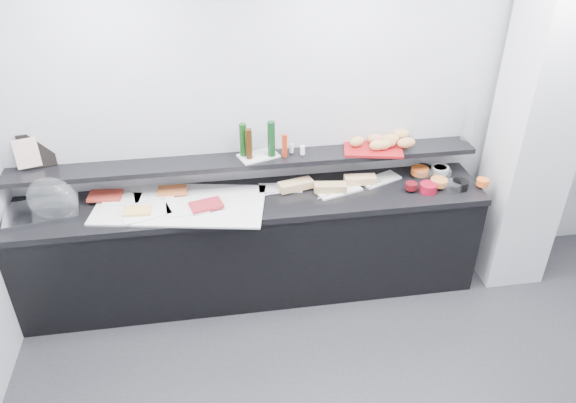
{
  "coord_description": "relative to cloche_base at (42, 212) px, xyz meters",
  "views": [
    {
      "loc": [
        -0.98,
        -1.94,
        3.16
      ],
      "look_at": [
        -0.45,
        1.45,
        1.0
      ],
      "focal_mm": 35.0,
      "sensor_mm": 36.0,
      "label": 1
    }
  ],
  "objects": [
    {
      "name": "back_wall",
      "position": [
        2.22,
        0.29,
        0.43
      ],
      "size": [
        5.0,
        0.02,
        2.7
      ],
      "primitive_type": "cube",
      "color": "#B8BBC0",
      "rests_on": "ground"
    },
    {
      "name": "ceiling",
      "position": [
        2.22,
        -1.71,
        1.78
      ],
      "size": [
        5.0,
        5.0,
        0.0
      ],
      "primitive_type": "plane",
      "color": "white",
      "rests_on": "back_wall"
    },
    {
      "name": "column",
      "position": [
        3.72,
        -0.06,
        0.43
      ],
      "size": [
        0.5,
        0.5,
        2.7
      ],
      "primitive_type": "cube",
      "color": "silver",
      "rests_on": "ground"
    },
    {
      "name": "buffet_cabinet",
      "position": [
        1.52,
        -0.01,
        -0.5
      ],
      "size": [
        3.6,
        0.6,
        0.85
      ],
      "primitive_type": "cube",
      "color": "black",
      "rests_on": "ground"
    },
    {
      "name": "counter_top",
      "position": [
        1.52,
        -0.01,
        -0.05
      ],
      "size": [
        3.62,
        0.62,
        0.05
      ],
      "primitive_type": "cube",
      "color": "black",
      "rests_on": "buffet_cabinet"
    },
    {
      "name": "wall_shelf",
      "position": [
        1.52,
        0.16,
        0.21
      ],
      "size": [
        3.6,
        0.25,
        0.04
      ],
      "primitive_type": "cube",
      "color": "black",
      "rests_on": "back_wall"
    },
    {
      "name": "cloche_base",
      "position": [
        0.0,
        0.0,
        0.0
      ],
      "size": [
        0.57,
        0.43,
        0.04
      ],
      "primitive_type": "cube",
      "rotation": [
        0.0,
        0.0,
        0.17
      ],
      "color": "#B8B9BF",
      "rests_on": "counter_top"
    },
    {
      "name": "cloche_dome",
      "position": [
        0.1,
        -0.02,
        0.11
      ],
      "size": [
        0.46,
        0.39,
        0.34
      ],
      "primitive_type": "ellipsoid",
      "rotation": [
        0.0,
        0.0,
        -0.41
      ],
      "color": "white",
      "rests_on": "cloche_base"
    },
    {
      "name": "linen_runner",
      "position": [
        0.99,
        -0.04,
        -0.01
      ],
      "size": [
        1.33,
        0.81,
        0.01
      ],
      "primitive_type": "cube",
      "rotation": [
        0.0,
        0.0,
        -0.19
      ],
      "color": "silver",
      "rests_on": "counter_top"
    },
    {
      "name": "platter_meat_a",
      "position": [
        0.56,
        0.08,
        0.0
      ],
      "size": [
        0.29,
        0.21,
        0.01
      ],
      "primitive_type": "cube",
      "rotation": [
        0.0,
        0.0,
        -0.13
      ],
      "color": "white",
      "rests_on": "linen_runner"
    },
    {
      "name": "food_meat_a",
      "position": [
        0.44,
        0.12,
        0.02
      ],
      "size": [
        0.26,
        0.18,
        0.02
      ],
      "primitive_type": "cube",
      "rotation": [
        0.0,
        0.0,
        -0.08
      ],
      "color": "maroon",
      "rests_on": "platter_meat_a"
    },
    {
      "name": "platter_salmon",
      "position": [
        0.79,
        0.11,
        0.0
      ],
      "size": [
        0.32,
        0.24,
        0.01
      ],
      "primitive_type": "cube",
      "rotation": [
        0.0,
        0.0,
        0.15
      ],
      "color": "white",
      "rests_on": "linen_runner"
    },
    {
      "name": "food_salmon",
      "position": [
        0.94,
        0.12,
        0.02
      ],
      "size": [
        0.22,
        0.14,
        0.02
      ],
      "primitive_type": "cube",
      "rotation": [
        0.0,
        0.0,
        -0.01
      ],
      "color": "#D25E2B",
      "rests_on": "platter_salmon"
    },
    {
      "name": "platter_cheese",
      "position": [
        0.75,
        -0.12,
        0.0
      ],
      "size": [
        0.39,
        0.32,
        0.01
      ],
      "primitive_type": "cube",
      "rotation": [
        0.0,
        0.0,
        0.31
      ],
      "color": "white",
      "rests_on": "linen_runner"
    },
    {
      "name": "food_cheese",
      "position": [
        0.69,
        -0.13,
        0.02
      ],
      "size": [
        0.2,
        0.13,
        0.02
      ],
      "primitive_type": "cube",
      "rotation": [
        0.0,
        0.0,
        -0.05
      ],
      "color": "#F4C75F",
      "rests_on": "platter_cheese"
    },
    {
      "name": "platter_meat_b",
      "position": [
        1.05,
        -0.12,
        0.0
      ],
      "size": [
        0.32,
        0.23,
        0.01
      ],
      "primitive_type": "cube",
      "rotation": [
        0.0,
        0.0,
        0.07
      ],
      "color": "white",
      "rests_on": "linen_runner"
    },
    {
      "name": "food_meat_b",
      "position": [
        1.19,
        -0.13,
        0.02
      ],
      "size": [
        0.26,
        0.2,
        0.02
      ],
      "primitive_type": "cube",
      "rotation": [
        0.0,
        0.0,
        0.25
      ],
      "color": "maroon",
      "rests_on": "platter_meat_b"
    },
    {
      "name": "sandwich_plate_left",
      "position": [
        1.77,
        0.09,
        -0.01
      ],
      "size": [
        0.35,
        0.17,
        0.01
      ],
      "primitive_type": "cube",
      "rotation": [
        0.0,
        0.0,
        -0.08
      ],
      "color": "silver",
      "rests_on": "counter_top"
    },
    {
      "name": "sandwich_food_left",
      "position": [
        1.88,
        0.05,
        0.02
      ],
      "size": [
        0.29,
        0.16,
        0.06
      ],
      "primitive_type": "cube",
      "rotation": [
        0.0,
        0.0,
        0.23
      ],
      "color": "tan",
      "rests_on": "sandwich_plate_left"
    },
    {
      "name": "tongs_left",
      "position": [
        1.71,
        -0.0,
        -0.0
      ],
      "size": [
        0.16,
        0.04,
        0.01
      ],
      "primitive_type": "cylinder",
      "rotation": [
        0.0,
        1.57,
        0.2
      ],
      "color": "silver",
      "rests_on": "sandwich_plate_left"
    },
    {
      "name": "sandwich_plate_mid",
      "position": [
        2.21,
        -0.02,
        -0.01
      ],
      "size": [
        0.38,
        0.25,
        0.01
      ],
      "primitive_type": "cube",
      "rotation": [
        0.0,
        0.0,
        0.29
      ],
      "color": "silver",
      "rests_on": "counter_top"
    },
    {
      "name": "sandwich_food_mid",
      "position": [
        2.14,
        -0.03,
        0.02
      ],
      "size": [
        0.26,
        0.13,
        0.06
      ],
      "primitive_type": "cube",
      "rotation": [
        0.0,
        0.0,
        -0.13
      ],
      "color": "tan",
      "rests_on": "sandwich_plate_mid"
    },
    {
      "name": "tongs_mid",
      "position": [
        2.09,
        -0.1,
        -0.0
      ],
      "size": [
        0.15,
        0.08,
        0.01
      ],
      "primitive_type": "cylinder",
      "rotation": [
        0.0,
        1.57,
        0.47
      ],
      "color": "#B8BABF",
      "rests_on": "sandwich_plate_mid"
    },
    {
      "name": "sandwich_plate_right",
      "position": [
        2.58,
        0.09,
        -0.01
      ],
      "size": [
        0.36,
        0.26,
        0.01
      ],
      "primitive_type": "cube",
      "rotation": [
        0.0,
        0.0,
        0.39
      ],
      "color": "white",
      "rests_on": "counter_top"
    },
    {
      "name": "sandwich_food_right",
      "position": [
        2.4,
        0.05,
        0.02
      ],
      "size": [
        0.26,
        0.11,
        0.06
      ],
      "primitive_type": "cube",
      "rotation": [
        0.0,
        0.0,
        -0.06
      ],
      "color": "#DDAF74",
      "rests_on": "sandwich_plate_right"
    },
    {
      "name": "tongs_right",
      "position": [
        2.51,
        0.01,
        -0.0
      ],
      "size": [
        0.14,
        0.1,
        0.01
      ],
      "primitive_type": "cylinder",
      "rotation": [
        0.0,
        1.57,
        0.6
      ],
      "color": "#B6B9BD",
      "rests_on": "sandwich_plate_right"
    },
    {
      "name": "bowl_glass_fruit",
      "position": [
        2.94,
        0.09,
        0.02
      ],
      "size": [
        0.19,
        0.19,
        0.07
      ],
      "primitive_type": "cylinder",
      "rotation": [
        0.0,
        0.0,
        -0.31
      ],
      "color": "white",
      "rests_on": "counter_top"
    },
    {
      "name": "fill_glass_fruit",
      "position": [
        2.91,
        0.12,
        0.03
      ],
      "size": [
        0.18,
        0.18,
        0.05
      ],
      "primitive_type": "cylinder",
      "rotation": [
        0.0,
        0.0,
        0.32
      ],
      "color": "orange",
      "rests_on": "bowl_glass_fruit"
    },
    {
      "name": "bowl_black_jam",
      "position": [
        2.96,
        0.14,
        0.02
      ],
      "size": [
        0.14,
        0.14,
        0.07
      ],
      "primitive_type": "cylinder",
      "rotation": [
        0.0,
        0.0,
        -0.24
      ],
      "color": "black",
      "rests_on": "counter_top"
    },
    {
      "name": "fill_black_jam",
      "position": [
        3.08,
        0.11,
        0.03
      ],
      "size": [
        0.12,
        0.12,
        0.05
      ],
      "primitive_type": "cylinder",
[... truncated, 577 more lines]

